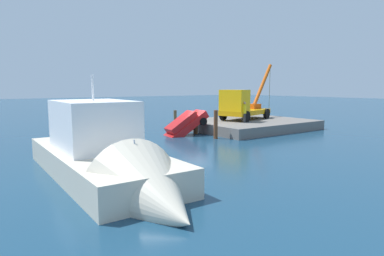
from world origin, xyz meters
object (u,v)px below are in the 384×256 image
object	(u,v)px
salvaged_car	(182,127)
crane_truck	(242,105)
dock_worker	(244,112)
moored_yacht	(114,170)

from	to	relation	value
salvaged_car	crane_truck	bearing A→B (deg)	-178.11
dock_worker	moored_yacht	bearing A→B (deg)	27.60
salvaged_car	moored_yacht	size ratio (longest dim) A/B	0.34
crane_truck	dock_worker	distance (m)	2.24
dock_worker	crane_truck	bearing A→B (deg)	-128.33
dock_worker	moored_yacht	size ratio (longest dim) A/B	0.14
moored_yacht	salvaged_car	bearing A→B (deg)	-135.73
crane_truck	dock_worker	size ratio (longest dim) A/B	5.09
crane_truck	moored_yacht	distance (m)	19.82
crane_truck	dock_worker	xyz separation A→B (m)	(1.36, 1.72, -0.45)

